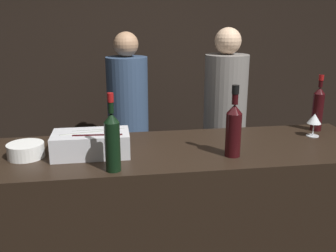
{
  "coord_description": "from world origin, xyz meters",
  "views": [
    {
      "loc": [
        -0.3,
        -1.58,
        1.75
      ],
      "look_at": [
        0.0,
        0.37,
        1.18
      ],
      "focal_mm": 40.0,
      "sensor_mm": 36.0,
      "label": 1
    }
  ],
  "objects_px": {
    "person_in_hoodie": "(225,119)",
    "ice_bin_with_bottles": "(92,142)",
    "person_blond_tee": "(128,116)",
    "bowl_white": "(26,150)",
    "red_wine_bottle_black_foil": "(234,128)",
    "wine_glass": "(314,120)",
    "red_wine_bottle_burgundy": "(112,140)",
    "red_wine_bottle_tall": "(318,107)"
  },
  "relations": [
    {
      "from": "wine_glass",
      "to": "red_wine_bottle_burgundy",
      "type": "height_order",
      "value": "red_wine_bottle_burgundy"
    },
    {
      "from": "ice_bin_with_bottles",
      "to": "person_in_hoodie",
      "type": "xyz_separation_m",
      "value": [
        1.03,
        1.01,
        -0.19
      ]
    },
    {
      "from": "bowl_white",
      "to": "red_wine_bottle_tall",
      "type": "distance_m",
      "value": 1.74
    },
    {
      "from": "ice_bin_with_bottles",
      "to": "wine_glass",
      "type": "relative_size",
      "value": 2.82
    },
    {
      "from": "person_blond_tee",
      "to": "wine_glass",
      "type": "bearing_deg",
      "value": -18.55
    },
    {
      "from": "red_wine_bottle_burgundy",
      "to": "person_blond_tee",
      "type": "bearing_deg",
      "value": 84.89
    },
    {
      "from": "person_in_hoodie",
      "to": "red_wine_bottle_burgundy",
      "type": "bearing_deg",
      "value": 37.05
    },
    {
      "from": "red_wine_bottle_black_foil",
      "to": "person_in_hoodie",
      "type": "xyz_separation_m",
      "value": [
        0.31,
        1.13,
        -0.28
      ]
    },
    {
      "from": "red_wine_bottle_burgundy",
      "to": "red_wine_bottle_tall",
      "type": "height_order",
      "value": "red_wine_bottle_burgundy"
    },
    {
      "from": "ice_bin_with_bottles",
      "to": "bowl_white",
      "type": "relative_size",
      "value": 2.13
    },
    {
      "from": "wine_glass",
      "to": "person_in_hoodie",
      "type": "distance_m",
      "value": 0.95
    },
    {
      "from": "bowl_white",
      "to": "wine_glass",
      "type": "relative_size",
      "value": 1.32
    },
    {
      "from": "bowl_white",
      "to": "red_wine_bottle_black_foil",
      "type": "height_order",
      "value": "red_wine_bottle_black_foil"
    },
    {
      "from": "red_wine_bottle_black_foil",
      "to": "person_blond_tee",
      "type": "bearing_deg",
      "value": 107.9
    },
    {
      "from": "red_wine_bottle_burgundy",
      "to": "bowl_white",
      "type": "bearing_deg",
      "value": 151.45
    },
    {
      "from": "bowl_white",
      "to": "red_wine_bottle_tall",
      "type": "bearing_deg",
      "value": 7.37
    },
    {
      "from": "red_wine_bottle_burgundy",
      "to": "red_wine_bottle_tall",
      "type": "bearing_deg",
      "value": 19.88
    },
    {
      "from": "ice_bin_with_bottles",
      "to": "red_wine_bottle_black_foil",
      "type": "xyz_separation_m",
      "value": [
        0.72,
        -0.12,
        0.08
      ]
    },
    {
      "from": "wine_glass",
      "to": "red_wine_bottle_burgundy",
      "type": "xyz_separation_m",
      "value": [
        -1.2,
        -0.35,
        0.05
      ]
    },
    {
      "from": "ice_bin_with_bottles",
      "to": "red_wine_bottle_tall",
      "type": "relative_size",
      "value": 1.11
    },
    {
      "from": "red_wine_bottle_burgundy",
      "to": "person_in_hoodie",
      "type": "relative_size",
      "value": 0.22
    },
    {
      "from": "ice_bin_with_bottles",
      "to": "red_wine_bottle_black_foil",
      "type": "relative_size",
      "value": 1.06
    },
    {
      "from": "red_wine_bottle_tall",
      "to": "red_wine_bottle_burgundy",
      "type": "bearing_deg",
      "value": -160.12
    },
    {
      "from": "red_wine_bottle_tall",
      "to": "person_in_hoodie",
      "type": "relative_size",
      "value": 0.21
    },
    {
      "from": "person_in_hoodie",
      "to": "person_blond_tee",
      "type": "height_order",
      "value": "person_in_hoodie"
    },
    {
      "from": "red_wine_bottle_black_foil",
      "to": "ice_bin_with_bottles",
      "type": "bearing_deg",
      "value": 170.31
    },
    {
      "from": "ice_bin_with_bottles",
      "to": "person_blond_tee",
      "type": "height_order",
      "value": "person_blond_tee"
    },
    {
      "from": "wine_glass",
      "to": "person_in_hoodie",
      "type": "relative_size",
      "value": 0.08
    },
    {
      "from": "red_wine_bottle_burgundy",
      "to": "person_blond_tee",
      "type": "xyz_separation_m",
      "value": [
        0.14,
        1.57,
        -0.3
      ]
    },
    {
      "from": "person_blond_tee",
      "to": "red_wine_bottle_burgundy",
      "type": "bearing_deg",
      "value": -64.68
    },
    {
      "from": "bowl_white",
      "to": "red_wine_bottle_tall",
      "type": "height_order",
      "value": "red_wine_bottle_tall"
    },
    {
      "from": "ice_bin_with_bottles",
      "to": "person_in_hoodie",
      "type": "height_order",
      "value": "person_in_hoodie"
    },
    {
      "from": "ice_bin_with_bottles",
      "to": "person_blond_tee",
      "type": "distance_m",
      "value": 1.38
    },
    {
      "from": "bowl_white",
      "to": "red_wine_bottle_burgundy",
      "type": "xyz_separation_m",
      "value": [
        0.44,
        -0.24,
        0.11
      ]
    },
    {
      "from": "wine_glass",
      "to": "red_wine_bottle_tall",
      "type": "relative_size",
      "value": 0.39
    },
    {
      "from": "ice_bin_with_bottles",
      "to": "person_blond_tee",
      "type": "relative_size",
      "value": 0.24
    },
    {
      "from": "ice_bin_with_bottles",
      "to": "wine_glass",
      "type": "height_order",
      "value": "wine_glass"
    },
    {
      "from": "person_in_hoodie",
      "to": "red_wine_bottle_tall",
      "type": "bearing_deg",
      "value": 98.82
    },
    {
      "from": "ice_bin_with_bottles",
      "to": "bowl_white",
      "type": "bearing_deg",
      "value": 177.52
    },
    {
      "from": "bowl_white",
      "to": "person_blond_tee",
      "type": "relative_size",
      "value": 0.11
    },
    {
      "from": "person_in_hoodie",
      "to": "ice_bin_with_bottles",
      "type": "bearing_deg",
      "value": 28.22
    },
    {
      "from": "red_wine_bottle_tall",
      "to": "person_in_hoodie",
      "type": "distance_m",
      "value": 0.89
    }
  ]
}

